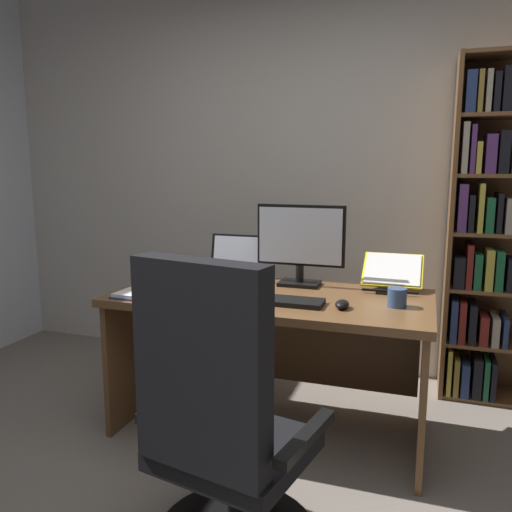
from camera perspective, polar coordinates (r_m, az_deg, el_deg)
The scene contains 13 objects.
wall_back at distance 3.57m, azimuth 9.68°, elevation 9.12°, with size 5.69×0.12×2.72m, color beige.
desk at distance 2.79m, azimuth 2.02°, elevation -7.94°, with size 1.62×0.76×0.75m.
bookshelf at distance 3.35m, azimuth 25.95°, elevation 1.85°, with size 0.86×0.32×2.02m.
office_chair at distance 1.90m, azimuth -3.90°, elevation -19.41°, with size 0.67×0.60×1.12m.
monitor at distance 2.84m, azimuth 4.91°, elevation 1.25°, with size 0.49×0.16×0.44m.
laptop at distance 2.99m, azimuth -2.79°, elevation -1.63°, with size 0.32×0.30×0.25m.
keyboard at distance 2.50m, azimuth 2.64°, elevation -4.95°, with size 0.42×0.15×0.02m, color black.
computer_mouse at distance 2.43m, azimuth 9.48°, elevation -5.28°, with size 0.06×0.10×0.04m, color black.
reading_stand_with_book at distance 2.85m, azimuth 14.79°, elevation -1.83°, with size 0.31×0.27×0.18m.
open_binder at distance 2.67m, azimuth -9.74°, elevation -4.14°, with size 0.51×0.33×0.02m.
notepad at distance 2.76m, azimuth -2.18°, elevation -3.67°, with size 0.15×0.21×0.01m, color white.
pen at distance 2.75m, azimuth -1.79°, elevation -3.52°, with size 0.01×0.01×0.14m, color black.
coffee_mug at distance 2.51m, azimuth 15.29°, elevation -4.43°, with size 0.09×0.09×0.09m, color #334C7A.
Camera 1 is at (0.55, -1.44, 1.40)m, focal length 36.28 mm.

